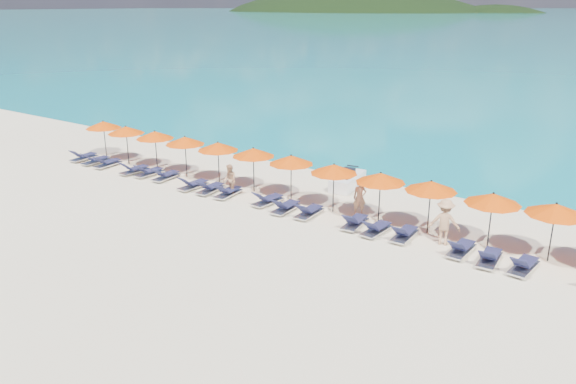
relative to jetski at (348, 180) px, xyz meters
The scene contains 37 objects.
ground 8.25m from the jetski, 90.08° to the right, with size 1400.00×1400.00×0.00m, color beige.
headland_main 611.76m from the jetski, 119.43° to the left, with size 374.00×242.00×126.50m.
headland_small 572.89m from the jetski, 105.21° to the left, with size 162.00×126.00×85.50m.
jetski is the anchor object (origin of this frame).
beachgoer_a 3.87m from the jetski, 52.75° to the right, with size 0.59×0.39×1.61m, color tan.
beachgoer_b 6.00m from the jetski, 133.80° to the right, with size 0.75×0.43×1.53m, color tan.
beachgoer_c 7.71m from the jetski, 31.59° to the right, with size 1.20×0.56×1.85m, color tan.
umbrella_0 15.41m from the jetski, 167.55° to the right, with size 2.10×2.10×2.28m.
umbrella_1 13.25m from the jetski, 164.66° to the right, with size 2.10×2.10×2.28m.
umbrella_2 11.01m from the jetski, 161.82° to the right, with size 2.10×2.10×2.28m.
umbrella_3 8.86m from the jetski, 157.04° to the right, with size 2.10×2.10×2.28m.
umbrella_4 6.82m from the jetski, 149.78° to the right, with size 2.10×2.10×2.28m.
umbrella_5 5.03m from the jetski, 137.46° to the right, with size 2.10×2.10×2.28m.
umbrella_6 3.86m from the jetski, 110.27° to the right, with size 2.10×2.10×2.28m.
umbrella_7 3.99m from the jetski, 70.75° to the right, with size 2.10×2.10×2.28m.
umbrella_8 5.15m from the jetski, 44.77° to the right, with size 2.10×2.10×2.28m.
umbrella_9 6.72m from the jetski, 30.45° to the right, with size 2.10×2.10×2.28m.
umbrella_10 8.94m from the jetski, 23.01° to the right, with size 2.10×2.10×2.28m.
umbrella_11 10.88m from the jetski, 17.85° to the right, with size 2.10×2.10×2.28m.
lounger_0 16.14m from the jetski, 163.56° to the right, with size 0.75×1.74×0.66m.
lounger_1 14.98m from the jetski, 161.95° to the right, with size 0.67×1.72×0.66m.
lounger_2 13.94m from the jetski, 160.52° to the right, with size 0.76×1.75×0.66m.
lounger_3 11.79m from the jetski, 156.83° to the right, with size 0.72×1.73×0.66m.
lounger_4 10.80m from the jetski, 155.50° to the right, with size 0.70×1.73×0.66m.
lounger_5 9.64m from the jetski, 152.63° to the right, with size 0.75×1.74×0.66m.
lounger_6 7.84m from the jetski, 143.08° to the right, with size 0.72×1.73×0.66m.
lounger_7 6.94m from the jetski, 138.06° to the right, with size 0.75×1.74×0.66m.
lounger_8 6.12m from the jetski, 131.43° to the right, with size 0.79×1.75×0.66m.
lounger_9 4.74m from the jetski, 112.08° to the right, with size 0.79×1.75×0.66m.
lounger_10 4.72m from the jetski, 96.60° to the right, with size 0.70×1.73×0.66m.
lounger_11 4.62m from the jetski, 81.99° to the right, with size 0.69×1.73×0.66m.
lounger_12 5.34m from the jetski, 57.18° to the right, with size 0.77×1.75×0.66m.
lounger_13 6.10m from the jetski, 49.45° to the right, with size 0.73×1.74×0.66m.
lounger_14 6.80m from the jetski, 41.06° to the right, with size 0.70×1.73×0.66m.
lounger_15 8.73m from the jetski, 31.47° to the right, with size 0.67×1.72×0.66m.
lounger_16 9.78m from the jetski, 29.01° to the right, with size 0.74×1.74×0.66m.
lounger_17 10.79m from the jetski, 25.73° to the right, with size 0.77×1.75×0.66m.
Camera 1 is at (13.24, -15.74, 8.95)m, focal length 35.00 mm.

